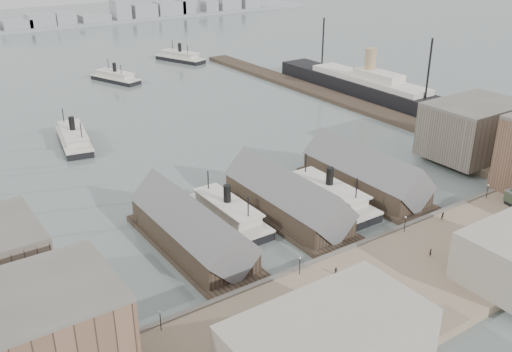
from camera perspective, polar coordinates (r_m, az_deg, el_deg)
ground at (r=128.42m, az=7.66°, el=-6.92°), size 900.00×900.00×0.00m
quay at (r=116.37m, az=14.32°, el=-10.50°), size 180.00×30.00×2.00m
seawall at (r=124.63m, az=9.28°, el=-7.44°), size 180.00×1.20×2.30m
east_wharf at (r=238.56m, az=7.38°, el=7.96°), size 10.00×180.00×1.60m
ferry_shed_west at (r=125.06m, az=-6.46°, el=-5.30°), size 14.00×42.00×12.60m
ferry_shed_center at (r=137.52m, az=3.10°, el=-2.34°), size 14.00×42.00×12.60m
ferry_shed_east at (r=153.41m, az=10.84°, el=0.12°), size 14.00×42.00×12.60m
warehouse_east_back at (r=181.47m, az=20.90°, el=4.34°), size 28.00×20.00×15.00m
street_bldg_west at (r=87.91m, az=7.08°, el=-16.96°), size 30.00×16.00×12.00m
lamp_post_far_w at (r=100.07m, az=-9.56°, el=-13.74°), size 0.44×0.44×3.92m
lamp_post_near_w at (r=113.00m, az=4.40°, el=-8.61°), size 0.44×0.44×3.92m
lamp_post_near_e at (r=131.62m, az=14.70°, el=-4.38°), size 0.44×0.44×3.92m
lamp_post_far_e at (r=153.88m, az=22.16°, el=-1.19°), size 0.44×0.44×3.92m
ferry_docked_west at (r=136.53m, az=-2.86°, el=-3.63°), size 8.31×27.71×9.90m
ferry_docked_east at (r=145.64m, az=7.29°, el=-1.89°), size 8.88×29.60×10.57m
ferry_open_near at (r=192.98m, az=-17.76°, el=3.64°), size 13.27×29.03×9.99m
ferry_open_mid at (r=269.35m, az=-13.88°, el=9.59°), size 15.98×26.48×9.08m
ferry_open_far at (r=305.37m, az=-7.59°, el=11.73°), size 17.69×28.95×9.93m
ocean_steamer at (r=241.52m, az=11.20°, el=8.76°), size 13.66×99.83×19.97m
horse_cart_center at (r=107.84m, az=8.98°, el=-11.83°), size 5.00×3.03×1.71m
horse_cart_right at (r=125.52m, az=20.25°, el=-7.64°), size 4.55×1.53×1.51m
pedestrian_2 at (r=102.98m, az=0.26°, el=-13.47°), size 1.01×1.17×1.58m
pedestrian_3 at (r=101.05m, az=7.04°, el=-14.46°), size 1.04×0.47×1.74m
pedestrian_4 at (r=114.77m, az=7.99°, el=-9.37°), size 0.84×0.92×1.57m
pedestrian_5 at (r=124.77m, az=17.04°, el=-7.31°), size 0.66×0.49×1.73m
pedestrian_6 at (r=140.43m, az=18.19°, el=-3.81°), size 1.02×0.88×1.78m
pedestrian_8 at (r=142.99m, az=22.55°, el=-4.01°), size 0.88×1.04×1.67m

